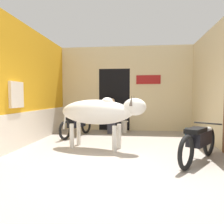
# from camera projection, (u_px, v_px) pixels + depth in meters

# --- Properties ---
(ground_plane) EXTENTS (30.00, 30.00, 0.00)m
(ground_plane) POSITION_uv_depth(u_px,v_px,m) (113.00, 165.00, 4.19)
(ground_plane) COLOR #9E9389
(wall_left_shopfront) EXTENTS (0.25, 4.43, 3.26)m
(wall_left_shopfront) POSITION_uv_depth(u_px,v_px,m) (35.00, 88.00, 6.56)
(wall_left_shopfront) COLOR orange
(wall_left_shopfront) RESTS_ON ground_plane
(wall_back_with_doorway) EXTENTS (5.04, 0.93, 3.26)m
(wall_back_with_doorway) POSITION_uv_depth(u_px,v_px,m) (121.00, 93.00, 8.77)
(wall_back_with_doorway) COLOR beige
(wall_back_with_doorway) RESTS_ON ground_plane
(wall_right_with_door) EXTENTS (0.22, 4.43, 3.26)m
(wall_right_with_door) POSITION_uv_depth(u_px,v_px,m) (217.00, 86.00, 5.92)
(wall_right_with_door) COLOR beige
(wall_right_with_door) RESTS_ON ground_plane
(cow) EXTENTS (2.31, 1.07, 1.37)m
(cow) POSITION_uv_depth(u_px,v_px,m) (100.00, 112.00, 5.51)
(cow) COLOR silver
(cow) RESTS_ON ground_plane
(motorcycle_near) EXTENTS (1.15, 1.64, 0.76)m
(motorcycle_near) POSITION_uv_depth(u_px,v_px,m) (199.00, 141.00, 4.39)
(motorcycle_near) COLOR black
(motorcycle_near) RESTS_ON ground_plane
(motorcycle_far) EXTENTS (0.73, 1.82, 0.73)m
(motorcycle_far) POSITION_uv_depth(u_px,v_px,m) (76.00, 124.00, 7.23)
(motorcycle_far) COLOR black
(motorcycle_far) RESTS_ON ground_plane
(shopkeeper_seated) EXTENTS (0.40, 0.34, 1.26)m
(shopkeeper_seated) POSITION_uv_depth(u_px,v_px,m) (112.00, 115.00, 7.85)
(shopkeeper_seated) COLOR #282833
(shopkeeper_seated) RESTS_ON ground_plane
(plastic_stool) EXTENTS (0.30, 0.30, 0.43)m
(plastic_stool) POSITION_uv_depth(u_px,v_px,m) (124.00, 126.00, 8.04)
(plastic_stool) COLOR beige
(plastic_stool) RESTS_ON ground_plane
(bucket) EXTENTS (0.26, 0.26, 0.26)m
(bucket) POSITION_uv_depth(u_px,v_px,m) (189.00, 132.00, 7.38)
(bucket) COLOR #23669E
(bucket) RESTS_ON ground_plane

